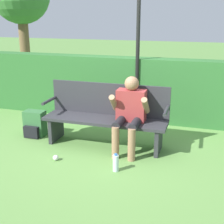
% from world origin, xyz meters
% --- Properties ---
extents(ground_plane, '(40.00, 40.00, 0.00)m').
position_xyz_m(ground_plane, '(0.00, 0.00, 0.00)').
color(ground_plane, '#5B8942').
extents(hedge_back, '(12.00, 0.38, 1.23)m').
position_xyz_m(hedge_back, '(0.00, 1.44, 0.61)').
color(hedge_back, '#2D662D').
rests_on(hedge_back, ground).
extents(park_bench, '(1.96, 0.50, 0.97)m').
position_xyz_m(park_bench, '(0.00, 0.08, 0.48)').
color(park_bench, '#2D2D33').
rests_on(park_bench, ground).
extents(person_seated, '(0.57, 0.61, 1.14)m').
position_xyz_m(person_seated, '(0.41, -0.05, 0.64)').
color(person_seated, '#993333').
rests_on(person_seated, ground).
extents(backpack, '(0.35, 0.28, 0.44)m').
position_xyz_m(backpack, '(-1.29, 0.05, 0.21)').
color(backpack, '#336638').
rests_on(backpack, ground).
extents(water_bottle, '(0.08, 0.08, 0.25)m').
position_xyz_m(water_bottle, '(0.41, -0.77, 0.12)').
color(water_bottle, silver).
rests_on(water_bottle, ground).
extents(signpost, '(0.33, 0.09, 2.84)m').
position_xyz_m(signpost, '(0.23, 1.23, 1.58)').
color(signpost, black).
rests_on(signpost, ground).
extents(litter_crumple, '(0.08, 0.08, 0.08)m').
position_xyz_m(litter_crumple, '(-0.51, -0.72, 0.04)').
color(litter_crumple, silver).
rests_on(litter_crumple, ground).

